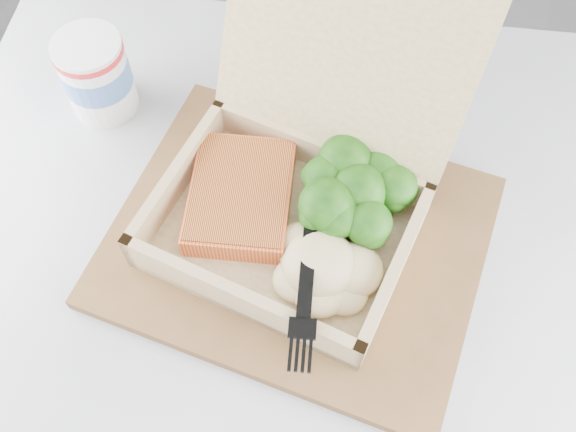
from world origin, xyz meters
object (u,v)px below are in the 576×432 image
(takeout_container, at_px, (303,172))
(paper_cup, at_px, (96,74))
(cafe_table, at_px, (294,365))
(serving_tray, at_px, (297,241))

(takeout_container, xyz_separation_m, paper_cup, (-0.24, 0.06, -0.02))
(cafe_table, distance_m, takeout_container, 0.27)
(takeout_container, distance_m, paper_cup, 0.25)
(takeout_container, bearing_deg, serving_tray, -70.48)
(serving_tray, relative_size, takeout_container, 1.21)
(cafe_table, height_order, takeout_container, takeout_container)
(cafe_table, bearing_deg, serving_tray, 105.94)
(serving_tray, distance_m, takeout_container, 0.07)
(paper_cup, bearing_deg, cafe_table, -31.61)
(takeout_container, bearing_deg, paper_cup, 173.52)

